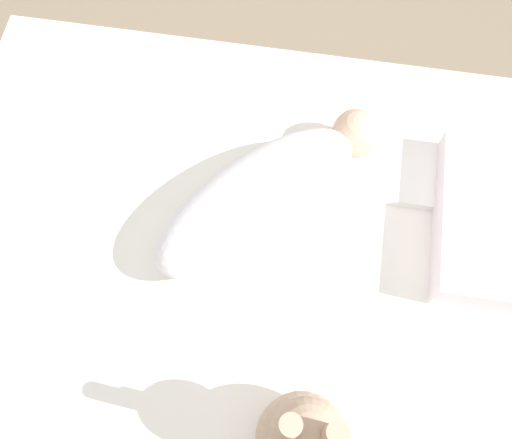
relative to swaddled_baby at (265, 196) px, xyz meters
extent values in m
plane|color=#7A6B56|center=(-0.01, -0.07, -0.25)|extent=(12.00, 12.00, 0.00)
cube|color=white|center=(-0.01, -0.07, -0.16)|extent=(1.34, 0.97, 0.18)
cube|color=white|center=(0.22, 0.13, -0.07)|extent=(0.25, 0.15, 0.02)
ellipsoid|color=white|center=(-0.01, -0.01, 0.00)|extent=(0.45, 0.46, 0.15)
sphere|color=#DBB293|center=(0.16, 0.17, -0.01)|extent=(0.10, 0.10, 0.10)
sphere|color=tan|center=(0.13, -0.43, 0.00)|extent=(0.15, 0.15, 0.15)
sphere|color=tan|center=(0.13, -0.43, 0.12)|extent=(0.11, 0.11, 0.11)
cylinder|color=tan|center=(0.10, -0.43, 0.20)|extent=(0.03, 0.03, 0.09)
cylinder|color=tan|center=(0.16, -0.43, 0.20)|extent=(0.03, 0.03, 0.09)
camera|label=1|loc=(0.06, -0.50, 1.06)|focal=42.00mm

